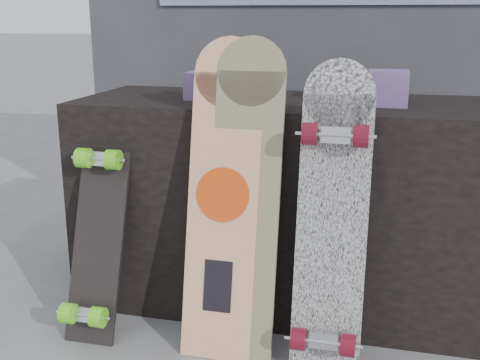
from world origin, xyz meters
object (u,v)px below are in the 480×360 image
(longboard_cascadia, at_px, (332,217))
(longboard_geisha, at_px, (224,190))
(longboard_celtic, at_px, (246,190))
(vendor_table, at_px, (290,203))
(skateboard_dark, at_px, (98,222))

(longboard_cascadia, bearing_deg, longboard_geisha, 173.20)
(longboard_geisha, relative_size, longboard_celtic, 1.00)
(vendor_table, distance_m, longboard_geisha, 0.44)
(longboard_celtic, bearing_deg, longboard_cascadia, -9.33)
(longboard_geisha, distance_m, longboard_cascadia, 0.37)
(skateboard_dark, bearing_deg, longboard_cascadia, -2.02)
(longboard_celtic, distance_m, longboard_cascadia, 0.30)
(longboard_celtic, bearing_deg, vendor_table, 77.16)
(vendor_table, distance_m, longboard_celtic, 0.42)
(vendor_table, distance_m, skateboard_dark, 0.73)
(longboard_celtic, height_order, longboard_cascadia, longboard_celtic)
(vendor_table, xyz_separation_m, longboard_geisha, (-0.16, -0.38, 0.15))
(longboard_celtic, relative_size, skateboard_dark, 1.32)
(longboard_geisha, bearing_deg, skateboard_dark, -178.21)
(longboard_cascadia, height_order, skateboard_dark, longboard_cascadia)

